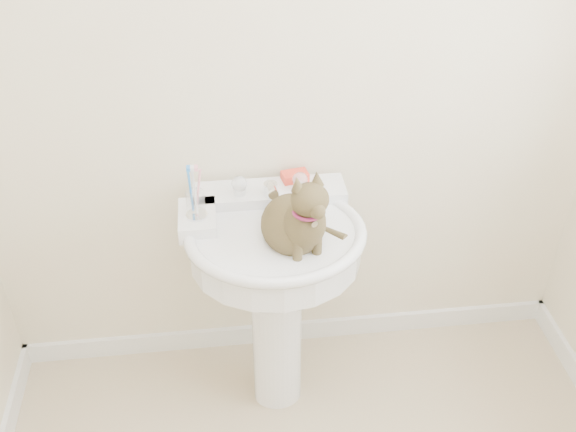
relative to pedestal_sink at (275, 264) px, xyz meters
name	(u,v)px	position (x,y,z in m)	size (l,w,h in m)	color
wall_back	(293,61)	(0.10, 0.29, 0.60)	(2.20, 0.00, 2.50)	beige
baseboard_back	(292,331)	(0.10, 0.28, -0.61)	(2.20, 0.02, 0.09)	white
pedestal_sink	(275,264)	(0.00, 0.00, 0.00)	(0.61, 0.59, 0.83)	white
faucet	(270,185)	(0.00, 0.15, 0.22)	(0.28, 0.12, 0.14)	silver
soap_bar	(295,176)	(0.10, 0.24, 0.19)	(0.09, 0.06, 0.03)	#F3412C
toothbrush_cup	(196,203)	(-0.25, 0.06, 0.23)	(0.07, 0.07, 0.18)	silver
cat	(296,222)	(0.06, -0.07, 0.22)	(0.22, 0.28, 0.41)	brown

